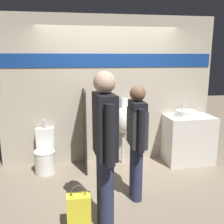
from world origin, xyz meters
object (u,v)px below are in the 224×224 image
object	(u,v)px
sink_basin	(186,113)
cell_phone	(179,118)
urinal_near_counter	(123,120)
person_in_vest	(137,135)
shopping_bag	(79,212)
person_with_lanyard	(105,145)
toilet	(45,155)

from	to	relation	value
sink_basin	cell_phone	distance (m)	0.28
cell_phone	urinal_near_counter	bearing A→B (deg)	165.83
person_in_vest	shopping_bag	xyz separation A→B (m)	(-0.81, -0.56, -0.71)
person_with_lanyard	shopping_bag	distance (m)	0.85
person_with_lanyard	shopping_bag	world-z (taller)	person_with_lanyard
person_with_lanyard	shopping_bag	xyz separation A→B (m)	(-0.31, -0.02, -0.79)
cell_phone	urinal_near_counter	size ratio (longest dim) A/B	0.11
toilet	person_with_lanyard	size ratio (longest dim) A/B	0.48
cell_phone	toilet	bearing A→B (deg)	177.22
person_in_vest	shopping_bag	distance (m)	1.22
cell_phone	urinal_near_counter	xyz separation A→B (m)	(-0.98, 0.25, -0.07)
person_in_vest	person_with_lanyard	bearing A→B (deg)	137.96
person_with_lanyard	sink_basin	bearing A→B (deg)	-50.83
urinal_near_counter	person_in_vest	bearing A→B (deg)	-92.35
person_with_lanyard	toilet	bearing A→B (deg)	23.29
toilet	shopping_bag	distance (m)	1.73
person_with_lanyard	shopping_bag	bearing A→B (deg)	89.58
toilet	person_in_vest	distance (m)	1.84
urinal_near_counter	person_in_vest	distance (m)	1.21
shopping_bag	person_in_vest	bearing A→B (deg)	34.58
toilet	person_in_vest	size ratio (longest dim) A/B	0.55
cell_phone	toilet	xyz separation A→B (m)	(-2.39, 0.12, -0.60)
sink_basin	shopping_bag	bearing A→B (deg)	-140.53
urinal_near_counter	shopping_bag	distance (m)	2.06
toilet	shopping_bag	size ratio (longest dim) A/B	1.58
toilet	shopping_bag	world-z (taller)	toilet
sink_basin	person_with_lanyard	distance (m)	2.42
toilet	person_with_lanyard	distance (m)	1.96
person_in_vest	person_with_lanyard	xyz separation A→B (m)	(-0.51, -0.54, 0.07)
sink_basin	toilet	size ratio (longest dim) A/B	0.43
urinal_near_counter	shopping_bag	xyz separation A→B (m)	(-0.86, -1.77, -0.61)
person_in_vest	person_with_lanyard	distance (m)	0.74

